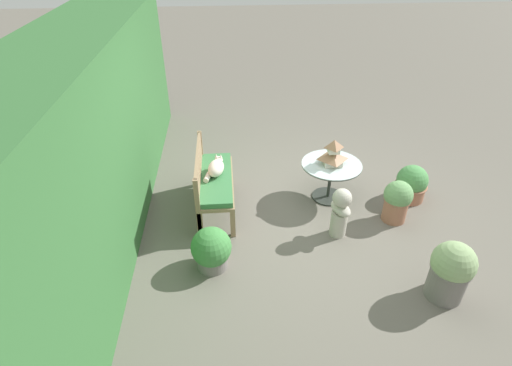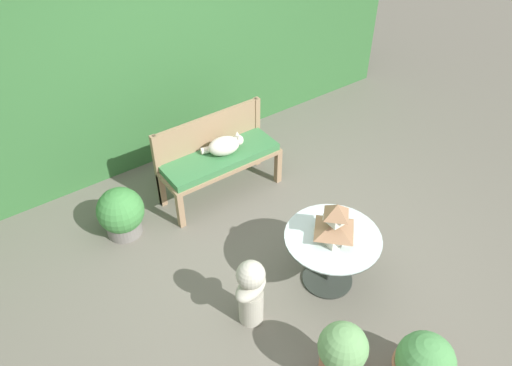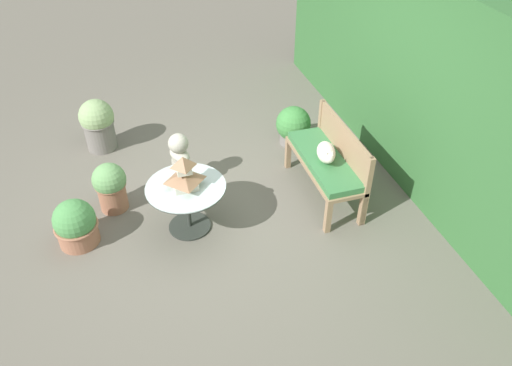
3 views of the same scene
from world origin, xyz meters
name	(u,v)px [view 2 (image 2 of 3)]	position (x,y,z in m)	size (l,w,h in m)	color
ground	(276,263)	(0.00, 0.00, 0.00)	(30.00, 30.00, 0.00)	#666056
foliage_hedge_back	(135,47)	(0.00, 2.57, 1.12)	(6.40, 1.08, 2.25)	#336633
garden_bench	(221,161)	(0.13, 1.11, 0.41)	(1.24, 0.44, 0.49)	#937556
bench_backrest	(209,136)	(0.13, 1.32, 0.60)	(1.24, 0.06, 0.84)	#937556
cat	(224,146)	(0.18, 1.10, 0.59)	(0.40, 0.29, 0.21)	silver
patio_table	(332,246)	(0.25, -0.41, 0.42)	(0.79, 0.79, 0.54)	#2D332D
pagoda_birdhouse	(335,224)	(0.25, -0.41, 0.69)	(0.31, 0.31, 0.35)	silver
garden_bust	(251,291)	(-0.53, -0.35, 0.35)	(0.36, 0.27, 0.65)	#B7B2A3
potted_plant_patio_mid	(121,213)	(-0.95, 1.17, 0.24)	(0.44, 0.44, 0.50)	slate
potted_plant_path_edge	(424,366)	(0.13, -1.51, 0.23)	(0.43, 0.43, 0.50)	#9E664C
potted_plant_hedge_corner	(342,354)	(-0.30, -1.13, 0.30)	(0.35, 0.35, 0.56)	#9E664C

